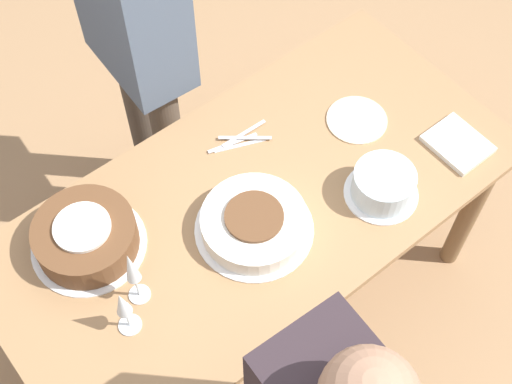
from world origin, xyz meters
The scene contains 11 objects.
ground_plane centered at (0.00, 0.00, 0.00)m, with size 12.00×12.00×0.00m, color #A87F56.
dining_table centered at (0.00, 0.00, 0.65)m, with size 1.64×0.81×0.77m.
cake_center_white centered at (0.07, 0.07, 0.80)m, with size 0.35×0.35×0.08m.
cake_front_chocolate centered at (0.47, -0.19, 0.82)m, with size 0.34×0.34×0.11m.
cake_back_decorated centered at (-0.31, 0.22, 0.82)m, with size 0.23×0.23×0.10m.
wine_glass_near centered at (0.45, 0.04, 0.92)m, with size 0.06×0.06×0.24m.
wine_glass_far centered at (0.52, 0.10, 0.90)m, with size 0.06×0.06×0.20m.
dessert_plate_left centered at (-0.45, -0.04, 0.77)m, with size 0.20×0.20×0.01m.
fork_pile centered at (-0.10, -0.21, 0.77)m, with size 0.22×0.12×0.01m.
napkin_stack centered at (-0.63, 0.24, 0.78)m, with size 0.16×0.19×0.02m.
person_cutting centered at (-0.03, -0.66, 0.99)m, with size 0.24×0.41×1.63m.
Camera 1 is at (0.72, 0.89, 2.60)m, focal length 50.00 mm.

